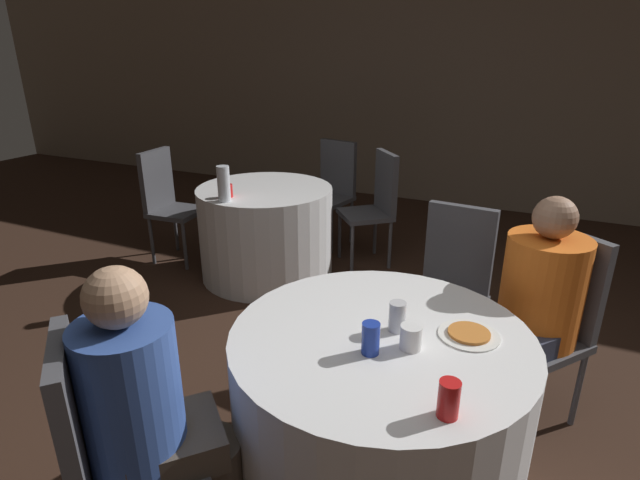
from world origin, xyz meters
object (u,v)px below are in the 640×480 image
(chair_near_northeast, at_px, (551,312))
(chair_far_west, at_px, (166,196))
(chair_far_northeast, at_px, (376,199))
(table_near, at_px, (377,413))
(chair_near_southwest, at_px, (106,446))
(soda_can_red, at_px, (449,399))
(bottle_far, at_px, (224,184))
(soda_can_silver, at_px, (397,317))
(person_orange_shirt, at_px, (529,314))
(table_far, at_px, (266,232))
(person_blue_shirt, at_px, (161,426))
(pizza_plate_near, at_px, (469,334))
(chair_near_north, at_px, (453,277))
(chair_far_north, at_px, (333,184))
(soda_can_blue, at_px, (371,338))

(chair_near_northeast, relative_size, chair_far_west, 1.00)
(chair_far_northeast, bearing_deg, table_near, 158.51)
(chair_near_southwest, bearing_deg, chair_near_northeast, 92.54)
(soda_can_red, relative_size, bottle_far, 0.47)
(chair_far_northeast, relative_size, soda_can_red, 7.98)
(soda_can_silver, bearing_deg, person_orange_shirt, 52.99)
(table_far, relative_size, chair_near_southwest, 1.11)
(chair_near_southwest, bearing_deg, person_blue_shirt, 90.00)
(table_near, bearing_deg, soda_can_silver, 51.12)
(person_blue_shirt, distance_m, pizza_plate_near, 1.16)
(chair_near_northeast, bearing_deg, table_far, 14.83)
(table_far, height_order, bottle_far, bottle_far)
(chair_near_northeast, bearing_deg, pizza_plate_near, 102.92)
(table_near, bearing_deg, chair_near_north, 84.44)
(table_far, distance_m, bottle_far, 0.67)
(table_far, xyz_separation_m, person_orange_shirt, (2.03, -1.00, 0.24))
(chair_far_west, relative_size, pizza_plate_near, 4.16)
(table_near, height_order, bottle_far, bottle_far)
(chair_far_north, xyz_separation_m, person_orange_shirt, (1.84, -1.94, 0.03))
(table_far, distance_m, chair_near_southwest, 2.58)
(table_near, bearing_deg, table_far, 132.09)
(chair_far_west, height_order, person_orange_shirt, person_orange_shirt)
(pizza_plate_near, bearing_deg, chair_near_north, 103.52)
(chair_near_north, relative_size, chair_far_north, 1.00)
(chair_far_northeast, bearing_deg, person_orange_shirt, 178.33)
(chair_near_northeast, distance_m, chair_far_north, 2.65)
(soda_can_blue, height_order, soda_can_red, same)
(person_blue_shirt, xyz_separation_m, pizza_plate_near, (0.87, 0.75, 0.16))
(table_far, height_order, chair_near_northeast, chair_near_northeast)
(chair_far_north, xyz_separation_m, soda_can_red, (1.65, -2.97, 0.23))
(chair_far_west, bearing_deg, table_near, 53.13)
(chair_far_west, relative_size, person_orange_shirt, 0.83)
(soda_can_silver, distance_m, bottle_far, 2.02)
(table_far, xyz_separation_m, soda_can_red, (1.84, -2.03, 0.43))
(chair_near_northeast, relative_size, soda_can_blue, 7.98)
(bottle_far, bearing_deg, chair_far_northeast, 53.01)
(chair_near_north, distance_m, soda_can_blue, 1.17)
(chair_far_northeast, height_order, soda_can_blue, chair_far_northeast)
(chair_near_north, bearing_deg, chair_far_west, -7.85)
(table_near, relative_size, person_orange_shirt, 1.01)
(table_near, bearing_deg, soda_can_blue, -89.71)
(table_far, relative_size, person_orange_shirt, 0.92)
(person_blue_shirt, xyz_separation_m, soda_can_red, (0.89, 0.27, 0.21))
(chair_near_northeast, height_order, chair_far_west, same)
(bottle_far, bearing_deg, chair_near_north, -7.95)
(chair_near_north, height_order, bottle_far, bottle_far)
(chair_far_north, xyz_separation_m, pizza_plate_near, (1.63, -2.49, 0.18))
(chair_near_southwest, height_order, person_orange_shirt, person_orange_shirt)
(chair_far_west, bearing_deg, person_blue_shirt, 36.77)
(chair_far_north, relative_size, person_orange_shirt, 0.83)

